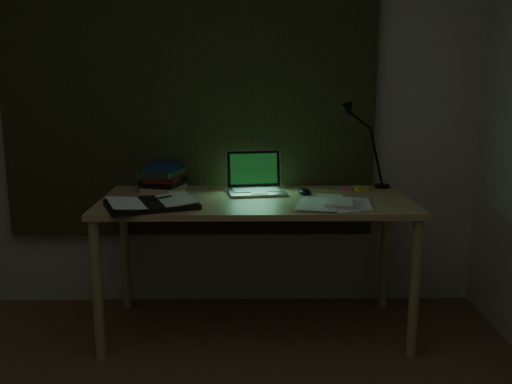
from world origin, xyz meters
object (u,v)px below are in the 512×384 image
open_textbook (151,203)px  desk_lamp (384,147)px  desk (256,266)px  book_stack (163,177)px  loose_papers (329,202)px  laptop (257,174)px

open_textbook → desk_lamp: desk_lamp is taller
desk → book_stack: bearing=157.0°
book_stack → desk_lamp: size_ratio=0.50×
book_stack → desk: bearing=-23.0°
loose_papers → desk_lamp: desk_lamp is taller
loose_papers → desk_lamp: 0.60m
book_stack → laptop: bearing=-10.0°
desk → book_stack: 0.73m
open_textbook → desk: bearing=-1.5°
desk → loose_papers: 0.56m
laptop → desk: bearing=-101.8°
book_stack → loose_papers: (0.91, -0.35, -0.07)m
laptop → book_stack: size_ratio=1.49×
desk_lamp → loose_papers: bearing=-136.9°
desk → desk_lamp: size_ratio=3.46×
desk → desk_lamp: bearing=21.3°
laptop → open_textbook: 0.63m
loose_papers → desk: bearing=161.9°
desk_lamp → open_textbook: bearing=-164.6°
laptop → loose_papers: 0.46m
laptop → book_stack: (-0.54, 0.09, -0.03)m
laptop → book_stack: bearing=161.7°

